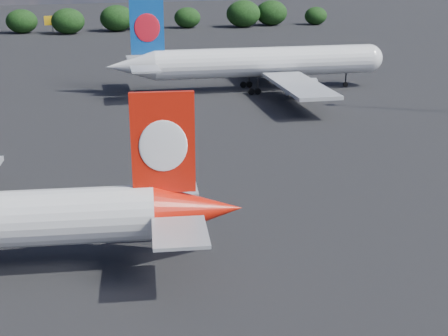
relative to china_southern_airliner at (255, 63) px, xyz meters
name	(u,v)px	position (x,y,z in m)	size (l,w,h in m)	color
ground	(21,130)	(-42.71, -15.20, -5.27)	(500.00, 500.00, 0.00)	black
china_southern_airliner	(255,63)	(0.00, 0.00, 0.00)	(53.11, 50.58, 17.32)	silver
billboard_yellow	(52,21)	(-30.71, 106.80, -1.41)	(5.00, 0.30, 5.50)	gold
horizon_treeline	(41,21)	(-34.23, 104.84, -1.07)	(204.54, 15.84, 9.35)	black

